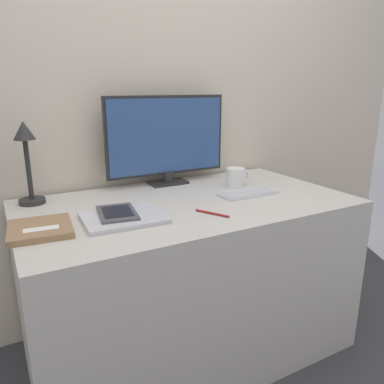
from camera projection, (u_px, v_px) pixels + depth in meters
ground_plane at (203, 362)px, 1.69m from camera, size 10.00×10.00×0.00m
wall_back at (146, 87)px, 1.85m from camera, size 3.60×0.05×2.40m
desk at (188, 277)px, 1.71m from camera, size 1.40×0.78×0.72m
monitor at (167, 139)px, 1.84m from camera, size 0.63×0.11×0.44m
keyboard at (248, 193)px, 1.70m from camera, size 0.27×0.11×0.01m
laptop at (123, 218)px, 1.38m from camera, size 0.30×0.25×0.02m
ereader at (117, 213)px, 1.40m from camera, size 0.16×0.22×0.01m
desk_lamp at (27, 154)px, 1.52m from camera, size 0.11×0.11×0.34m
notebook at (40, 229)px, 1.27m from camera, size 0.22×0.24×0.02m
coffee_mug at (236, 177)px, 1.84m from camera, size 0.12×0.09×0.09m
pen at (212, 213)px, 1.44m from camera, size 0.08×0.13×0.01m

